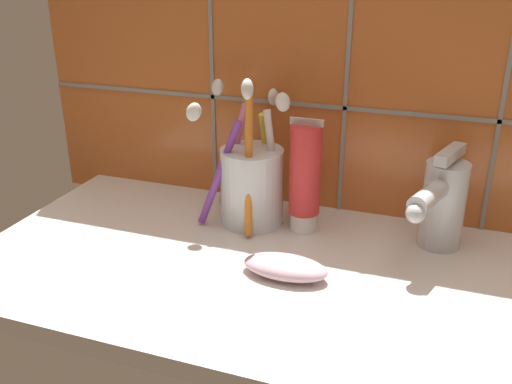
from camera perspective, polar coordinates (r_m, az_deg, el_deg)
The scene contains 6 objects.
sink_counter at distance 61.37cm, azimuth 3.35°, elevation -8.45°, with size 69.62×34.40×2.00cm, color silver.
tile_wall_backsplash at distance 70.48cm, azimuth 7.86°, elevation 12.43°, with size 79.62×1.72×40.59cm.
toothbrush_cup at distance 68.68cm, azimuth -0.48°, elevation 1.10°, with size 11.81×13.10×18.89cm.
toothpaste_tube at distance 66.26cm, azimuth 4.91°, elevation 1.53°, with size 3.86×3.67×13.78cm.
sink_faucet at distance 65.68cm, azimuth 18.04°, elevation -0.94°, with size 5.90×11.98×11.47cm.
soap_bar at distance 58.96cm, azimuth 2.97°, elevation -7.52°, with size 8.88×4.43×2.14cm, color #DBB2C6.
Camera 1 is at (14.21, -50.42, 32.98)cm, focal length 40.00 mm.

